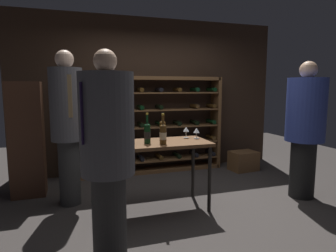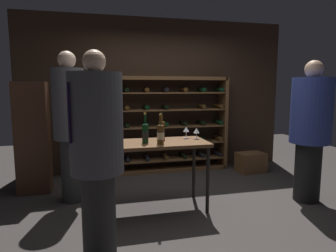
{
  "view_description": "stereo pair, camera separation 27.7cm",
  "coord_description": "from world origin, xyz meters",
  "px_view_note": "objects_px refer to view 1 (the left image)",
  "views": [
    {
      "loc": [
        -1.38,
        -3.41,
        1.52
      ],
      "look_at": [
        -0.21,
        0.19,
        1.02
      ],
      "focal_mm": 31.33,
      "sensor_mm": 36.0,
      "label": 1
    },
    {
      "loc": [
        -1.11,
        -3.49,
        1.52
      ],
      "look_at": [
        -0.21,
        0.19,
        1.02
      ],
      "focal_mm": 31.33,
      "sensor_mm": 36.0,
      "label": 2
    }
  ],
  "objects_px": {
    "wine_glass_stemmed_center": "(196,131)",
    "wine_glass_stemmed_left": "(186,130)",
    "person_host_in_suit": "(108,149)",
    "person_bystander_red_print": "(67,121)",
    "wine_bottle_green_slim": "(147,133)",
    "wine_bottle_black_capsule": "(163,130)",
    "person_guest_blue_shirt": "(305,125)",
    "tasting_table": "(158,149)",
    "display_cabinet": "(27,140)",
    "wine_bottle_red_label": "(163,134)",
    "wine_crate": "(243,161)",
    "wine_rack": "(151,125)"
  },
  "relations": [
    {
      "from": "wine_glass_stemmed_center",
      "to": "wine_glass_stemmed_left",
      "type": "bearing_deg",
      "value": 146.73
    },
    {
      "from": "person_host_in_suit",
      "to": "person_bystander_red_print",
      "type": "xyz_separation_m",
      "value": [
        -0.34,
        1.45,
        0.09
      ]
    },
    {
      "from": "wine_bottle_green_slim",
      "to": "wine_glass_stemmed_center",
      "type": "xyz_separation_m",
      "value": [
        0.69,
        0.13,
        -0.03
      ]
    },
    {
      "from": "wine_bottle_green_slim",
      "to": "wine_bottle_black_capsule",
      "type": "bearing_deg",
      "value": 34.89
    },
    {
      "from": "person_guest_blue_shirt",
      "to": "wine_bottle_black_capsule",
      "type": "relative_size",
      "value": 5.42
    },
    {
      "from": "wine_bottle_black_capsule",
      "to": "wine_glass_stemmed_left",
      "type": "height_order",
      "value": "wine_bottle_black_capsule"
    },
    {
      "from": "tasting_table",
      "to": "display_cabinet",
      "type": "xyz_separation_m",
      "value": [
        -1.59,
        1.04,
        0.03
      ]
    },
    {
      "from": "person_guest_blue_shirt",
      "to": "wine_bottle_green_slim",
      "type": "relative_size",
      "value": 5.11
    },
    {
      "from": "wine_bottle_red_label",
      "to": "wine_bottle_black_capsule",
      "type": "relative_size",
      "value": 1.05
    },
    {
      "from": "tasting_table",
      "to": "wine_bottle_red_label",
      "type": "bearing_deg",
      "value": -81.41
    },
    {
      "from": "display_cabinet",
      "to": "wine_bottle_black_capsule",
      "type": "relative_size",
      "value": 4.64
    },
    {
      "from": "display_cabinet",
      "to": "wine_glass_stemmed_center",
      "type": "distance_m",
      "value": 2.35
    },
    {
      "from": "wine_crate",
      "to": "wine_glass_stemmed_left",
      "type": "height_order",
      "value": "wine_glass_stemmed_left"
    },
    {
      "from": "wine_crate",
      "to": "person_bystander_red_print",
      "type": "bearing_deg",
      "value": -167.55
    },
    {
      "from": "wine_crate",
      "to": "person_host_in_suit",
      "type": "bearing_deg",
      "value": -141.68
    },
    {
      "from": "wine_crate",
      "to": "display_cabinet",
      "type": "relative_size",
      "value": 0.3
    },
    {
      "from": "wine_rack",
      "to": "wine_crate",
      "type": "height_order",
      "value": "wine_rack"
    },
    {
      "from": "person_host_in_suit",
      "to": "wine_bottle_black_capsule",
      "type": "relative_size",
      "value": 5.31
    },
    {
      "from": "person_bystander_red_print",
      "to": "wine_bottle_black_capsule",
      "type": "relative_size",
      "value": 5.74
    },
    {
      "from": "person_host_in_suit",
      "to": "wine_glass_stemmed_left",
      "type": "xyz_separation_m",
      "value": [
        1.14,
        1.09,
        -0.04
      ]
    },
    {
      "from": "display_cabinet",
      "to": "wine_crate",
      "type": "bearing_deg",
      "value": 2.49
    },
    {
      "from": "tasting_table",
      "to": "wine_glass_stemmed_left",
      "type": "xyz_separation_m",
      "value": [
        0.43,
        0.17,
        0.2
      ]
    },
    {
      "from": "wine_crate",
      "to": "wine_bottle_green_slim",
      "type": "bearing_deg",
      "value": -149.79
    },
    {
      "from": "display_cabinet",
      "to": "wine_bottle_green_slim",
      "type": "height_order",
      "value": "display_cabinet"
    },
    {
      "from": "wine_rack",
      "to": "wine_glass_stemmed_left",
      "type": "relative_size",
      "value": 17.92
    },
    {
      "from": "wine_bottle_red_label",
      "to": "tasting_table",
      "type": "bearing_deg",
      "value": 98.59
    },
    {
      "from": "wine_bottle_black_capsule",
      "to": "wine_glass_stemmed_center",
      "type": "bearing_deg",
      "value": -4.66
    },
    {
      "from": "person_bystander_red_print",
      "to": "wine_bottle_black_capsule",
      "type": "distance_m",
      "value": 1.22
    },
    {
      "from": "wine_crate",
      "to": "wine_glass_stemmed_center",
      "type": "xyz_separation_m",
      "value": [
        -1.43,
        -1.1,
        0.78
      ]
    },
    {
      "from": "wine_bottle_black_capsule",
      "to": "wine_glass_stemmed_center",
      "type": "distance_m",
      "value": 0.45
    },
    {
      "from": "person_host_in_suit",
      "to": "display_cabinet",
      "type": "distance_m",
      "value": 2.17
    },
    {
      "from": "wine_crate",
      "to": "wine_bottle_red_label",
      "type": "relative_size",
      "value": 1.33
    },
    {
      "from": "person_host_in_suit",
      "to": "wine_bottle_red_label",
      "type": "bearing_deg",
      "value": -10.0
    },
    {
      "from": "person_guest_blue_shirt",
      "to": "wine_crate",
      "type": "distance_m",
      "value": 1.63
    },
    {
      "from": "person_bystander_red_print",
      "to": "display_cabinet",
      "type": "distance_m",
      "value": 0.81
    },
    {
      "from": "wine_bottle_red_label",
      "to": "wine_bottle_black_capsule",
      "type": "distance_m",
      "value": 0.28
    },
    {
      "from": "wine_crate",
      "to": "wine_bottle_black_capsule",
      "type": "distance_m",
      "value": 2.31
    },
    {
      "from": "tasting_table",
      "to": "wine_glass_stemmed_center",
      "type": "relative_size",
      "value": 9.03
    },
    {
      "from": "tasting_table",
      "to": "wine_glass_stemmed_left",
      "type": "height_order",
      "value": "wine_glass_stemmed_left"
    },
    {
      "from": "person_guest_blue_shirt",
      "to": "wine_bottle_black_capsule",
      "type": "distance_m",
      "value": 1.95
    },
    {
      "from": "wine_bottle_red_label",
      "to": "wine_bottle_green_slim",
      "type": "relative_size",
      "value": 0.99
    },
    {
      "from": "wine_bottle_red_label",
      "to": "display_cabinet",
      "type": "bearing_deg",
      "value": 143.74
    },
    {
      "from": "wine_bottle_green_slim",
      "to": "wine_bottle_black_capsule",
      "type": "distance_m",
      "value": 0.29
    },
    {
      "from": "person_bystander_red_print",
      "to": "wine_bottle_green_slim",
      "type": "xyz_separation_m",
      "value": [
        0.9,
        -0.57,
        -0.11
      ]
    },
    {
      "from": "wine_rack",
      "to": "person_guest_blue_shirt",
      "type": "relative_size",
      "value": 1.43
    },
    {
      "from": "wine_rack",
      "to": "display_cabinet",
      "type": "bearing_deg",
      "value": -162.95
    },
    {
      "from": "tasting_table",
      "to": "person_bystander_red_print",
      "type": "relative_size",
      "value": 0.64
    },
    {
      "from": "wine_rack",
      "to": "tasting_table",
      "type": "height_order",
      "value": "wine_rack"
    },
    {
      "from": "person_guest_blue_shirt",
      "to": "display_cabinet",
      "type": "bearing_deg",
      "value": 92.13
    },
    {
      "from": "display_cabinet",
      "to": "person_host_in_suit",
      "type": "bearing_deg",
      "value": -65.65
    }
  ]
}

